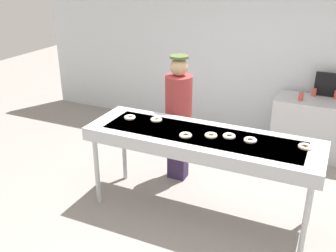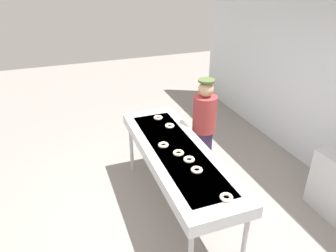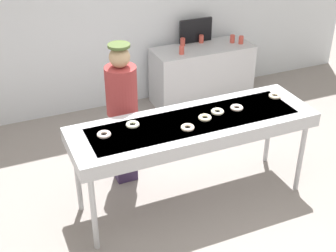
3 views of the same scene
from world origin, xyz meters
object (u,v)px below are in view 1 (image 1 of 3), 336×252
object	(u,v)px
fryer_conveyor	(201,141)
sugar_donut_6	(211,135)
sugar_donut_3	(186,135)
menu_display	(333,85)
prep_counter	(325,129)
paper_cup_0	(314,92)
paper_cup_4	(301,97)
sugar_donut_5	(130,117)
sugar_donut_0	(305,147)
sugar_donut_1	(229,136)
worker_baker	(179,111)
sugar_donut_2	(156,120)
sugar_donut_4	(250,140)

from	to	relation	value
fryer_conveyor	sugar_donut_6	bearing A→B (deg)	-11.07
sugar_donut_3	menu_display	xyz separation A→B (m)	(1.32, 2.51, 0.02)
prep_counter	paper_cup_0	world-z (taller)	paper_cup_0
sugar_donut_6	prep_counter	bearing A→B (deg)	63.48
paper_cup_4	sugar_donut_5	bearing A→B (deg)	-131.33
sugar_donut_0	sugar_donut_6	xyz separation A→B (m)	(-0.94, -0.13, 0.00)
sugar_donut_1	paper_cup_0	distance (m)	2.36
sugar_donut_3	worker_baker	xyz separation A→B (m)	(-0.41, 0.78, -0.06)
sugar_donut_3	paper_cup_0	distance (m)	2.66
fryer_conveyor	menu_display	distance (m)	2.66
paper_cup_4	sugar_donut_2	bearing A→B (deg)	-126.67
sugar_donut_4	worker_baker	distance (m)	1.23
fryer_conveyor	worker_baker	size ratio (longest dim) A/B	1.52
sugar_donut_3	prep_counter	bearing A→B (deg)	59.73
fryer_conveyor	sugar_donut_1	bearing A→B (deg)	8.14
fryer_conveyor	paper_cup_0	distance (m)	2.49
fryer_conveyor	paper_cup_0	world-z (taller)	fryer_conveyor
sugar_donut_5	worker_baker	xyz separation A→B (m)	(0.37, 0.58, -0.06)
sugar_donut_1	sugar_donut_6	bearing A→B (deg)	-160.44
fryer_conveyor	worker_baker	xyz separation A→B (m)	(-0.55, 0.65, 0.03)
sugar_donut_2	sugar_donut_5	world-z (taller)	same
sugar_donut_0	prep_counter	xyz separation A→B (m)	(0.14, 2.02, -0.59)
sugar_donut_2	sugar_donut_0	bearing A→B (deg)	-0.80
prep_counter	paper_cup_4	size ratio (longest dim) A/B	12.84
sugar_donut_2	worker_baker	world-z (taller)	worker_baker
sugar_donut_4	fryer_conveyor	bearing A→B (deg)	-175.97
sugar_donut_4	paper_cup_4	size ratio (longest dim) A/B	1.15
sugar_donut_4	sugar_donut_5	size ratio (longest dim) A/B	1.00
sugar_donut_3	sugar_donut_6	distance (m)	0.27
sugar_donut_0	sugar_donut_3	size ratio (longest dim) A/B	1.00
sugar_donut_0	paper_cup_4	xyz separation A→B (m)	(-0.26, 1.90, -0.10)
prep_counter	menu_display	world-z (taller)	menu_display
paper_cup_0	sugar_donut_6	bearing A→B (deg)	-109.57
sugar_donut_1	menu_display	distance (m)	2.50
paper_cup_4	fryer_conveyor	bearing A→B (deg)	-111.41
worker_baker	prep_counter	distance (m)	2.34
sugar_donut_4	menu_display	distance (m)	2.44
paper_cup_4	menu_display	size ratio (longest dim) A/B	0.23
fryer_conveyor	paper_cup_4	distance (m)	2.16
sugar_donut_6	menu_display	distance (m)	2.63
sugar_donut_3	fryer_conveyor	bearing A→B (deg)	44.46
sugar_donut_3	menu_display	world-z (taller)	menu_display
prep_counter	paper_cup_0	distance (m)	0.58
fryer_conveyor	sugar_donut_4	xyz separation A→B (m)	(0.52, 0.04, 0.10)
sugar_donut_0	paper_cup_0	size ratio (longest dim) A/B	1.15
sugar_donut_2	paper_cup_0	distance (m)	2.67
sugar_donut_5	sugar_donut_6	xyz separation A→B (m)	(1.03, -0.09, 0.00)
menu_display	paper_cup_4	bearing A→B (deg)	-137.28
sugar_donut_5	paper_cup_4	size ratio (longest dim) A/B	1.15
prep_counter	fryer_conveyor	bearing A→B (deg)	-119.12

